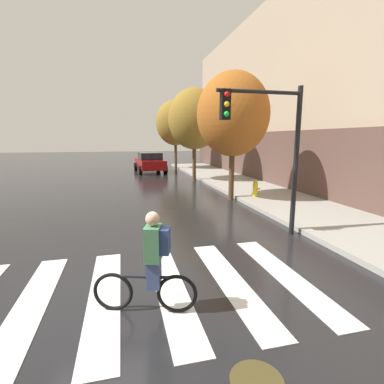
% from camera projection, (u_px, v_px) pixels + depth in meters
% --- Properties ---
extents(ground_plane, '(120.00, 120.00, 0.00)m').
position_uv_depth(ground_plane, '(104.00, 297.00, 5.16)').
color(ground_plane, black).
extents(crosswalk_stripes, '(8.97, 3.78, 0.01)m').
position_uv_depth(crosswalk_stripes, '(69.00, 301.00, 5.02)').
color(crosswalk_stripes, silver).
rests_on(crosswalk_stripes, ground).
extents(manhole_cover, '(0.64, 0.64, 0.01)m').
position_uv_depth(manhole_cover, '(257.00, 380.00, 3.37)').
color(manhole_cover, '#473D1E').
rests_on(manhole_cover, ground).
extents(sedan_mid, '(2.49, 4.90, 1.66)m').
position_uv_depth(sedan_mid, '(150.00, 162.00, 24.03)').
color(sedan_mid, maroon).
rests_on(sedan_mid, ground).
extents(cyclist, '(1.65, 0.56, 1.69)m').
position_uv_depth(cyclist, '(152.00, 263.00, 4.56)').
color(cyclist, black).
rests_on(cyclist, ground).
extents(traffic_light_near, '(2.47, 0.28, 4.20)m').
position_uv_depth(traffic_light_near, '(271.00, 136.00, 7.82)').
color(traffic_light_near, black).
rests_on(traffic_light_near, ground).
extents(fire_hydrant, '(0.33, 0.22, 0.78)m').
position_uv_depth(fire_hydrant, '(255.00, 188.00, 13.23)').
color(fire_hydrant, gold).
rests_on(fire_hydrant, sidewalk).
extents(street_tree_near, '(3.19, 3.19, 5.67)m').
position_uv_depth(street_tree_near, '(233.00, 115.00, 12.61)').
color(street_tree_near, '#4C3823').
rests_on(street_tree_near, ground).
extents(street_tree_mid, '(3.34, 3.34, 5.94)m').
position_uv_depth(street_tree_mid, '(194.00, 119.00, 18.31)').
color(street_tree_mid, '#4C3823').
rests_on(street_tree_mid, ground).
extents(street_tree_far, '(3.47, 3.47, 6.18)m').
position_uv_depth(street_tree_far, '(175.00, 123.00, 25.75)').
color(street_tree_far, '#4C3823').
rests_on(street_tree_far, ground).
extents(corner_building, '(18.45, 25.94, 10.94)m').
position_uv_depth(corner_building, '(365.00, 103.00, 21.42)').
color(corner_building, brown).
rests_on(corner_building, ground).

